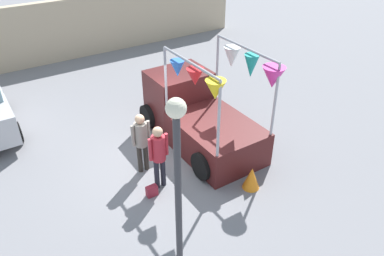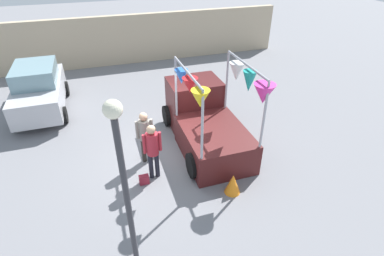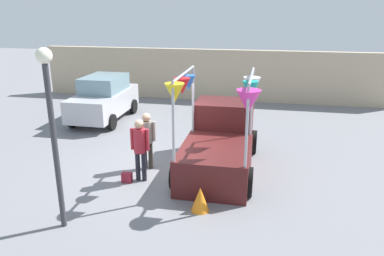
{
  "view_description": "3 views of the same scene",
  "coord_description": "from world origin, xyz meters",
  "px_view_note": "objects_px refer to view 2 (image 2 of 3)",
  "views": [
    {
      "loc": [
        -3.79,
        -7.48,
        6.37
      ],
      "look_at": [
        0.65,
        -0.63,
        1.24
      ],
      "focal_mm": 35.0,
      "sensor_mm": 36.0,
      "label": 1
    },
    {
      "loc": [
        -1.52,
        -7.61,
        5.95
      ],
      "look_at": [
        0.8,
        -0.53,
        1.24
      ],
      "focal_mm": 28.0,
      "sensor_mm": 36.0,
      "label": 2
    },
    {
      "loc": [
        2.78,
        -9.96,
        4.63
      ],
      "look_at": [
        0.93,
        -0.65,
        1.56
      ],
      "focal_mm": 35.0,
      "sensor_mm": 36.0,
      "label": 3
    }
  ],
  "objects_px": {
    "vendor_truck": "(204,118)",
    "person_vendor": "(145,133)",
    "street_lamp": "(122,169)",
    "handbag": "(144,180)",
    "folded_kite_bundle_tangerine": "(233,184)",
    "person_customer": "(152,147)",
    "parked_car": "(39,89)"
  },
  "relations": [
    {
      "from": "vendor_truck",
      "to": "folded_kite_bundle_tangerine",
      "type": "bearing_deg",
      "value": -92.85
    },
    {
      "from": "parked_car",
      "to": "person_customer",
      "type": "height_order",
      "value": "parked_car"
    },
    {
      "from": "vendor_truck",
      "to": "handbag",
      "type": "relative_size",
      "value": 14.9
    },
    {
      "from": "person_vendor",
      "to": "street_lamp",
      "type": "height_order",
      "value": "street_lamp"
    },
    {
      "from": "street_lamp",
      "to": "person_customer",
      "type": "bearing_deg",
      "value": 69.34
    },
    {
      "from": "person_customer",
      "to": "person_vendor",
      "type": "bearing_deg",
      "value": 94.49
    },
    {
      "from": "handbag",
      "to": "folded_kite_bundle_tangerine",
      "type": "relative_size",
      "value": 0.47
    },
    {
      "from": "parked_car",
      "to": "folded_kite_bundle_tangerine",
      "type": "xyz_separation_m",
      "value": [
        5.34,
        -6.69,
        -0.64
      ]
    },
    {
      "from": "vendor_truck",
      "to": "person_customer",
      "type": "height_order",
      "value": "vendor_truck"
    },
    {
      "from": "handbag",
      "to": "folded_kite_bundle_tangerine",
      "type": "xyz_separation_m",
      "value": [
        2.25,
        -1.1,
        0.16
      ]
    },
    {
      "from": "person_customer",
      "to": "handbag",
      "type": "bearing_deg",
      "value": -150.26
    },
    {
      "from": "street_lamp",
      "to": "parked_car",
      "type": "bearing_deg",
      "value": 107.43
    },
    {
      "from": "vendor_truck",
      "to": "person_vendor",
      "type": "xyz_separation_m",
      "value": [
        -2.1,
        -0.58,
        0.18
      ]
    },
    {
      "from": "folded_kite_bundle_tangerine",
      "to": "vendor_truck",
      "type": "bearing_deg",
      "value": 87.15
    },
    {
      "from": "parked_car",
      "to": "person_vendor",
      "type": "relative_size",
      "value": 2.32
    },
    {
      "from": "parked_car",
      "to": "folded_kite_bundle_tangerine",
      "type": "distance_m",
      "value": 8.59
    },
    {
      "from": "handbag",
      "to": "folded_kite_bundle_tangerine",
      "type": "height_order",
      "value": "folded_kite_bundle_tangerine"
    },
    {
      "from": "vendor_truck",
      "to": "handbag",
      "type": "distance_m",
      "value": 2.96
    },
    {
      "from": "parked_car",
      "to": "folded_kite_bundle_tangerine",
      "type": "relative_size",
      "value": 6.67
    },
    {
      "from": "person_customer",
      "to": "vendor_truck",
      "type": "bearing_deg",
      "value": 34.46
    },
    {
      "from": "vendor_truck",
      "to": "person_vendor",
      "type": "height_order",
      "value": "vendor_truck"
    },
    {
      "from": "person_customer",
      "to": "folded_kite_bundle_tangerine",
      "type": "xyz_separation_m",
      "value": [
        1.9,
        -1.3,
        -0.78
      ]
    },
    {
      "from": "vendor_truck",
      "to": "person_vendor",
      "type": "bearing_deg",
      "value": -164.62
    },
    {
      "from": "street_lamp",
      "to": "folded_kite_bundle_tangerine",
      "type": "relative_size",
      "value": 6.51
    },
    {
      "from": "parked_car",
      "to": "handbag",
      "type": "xyz_separation_m",
      "value": [
        3.09,
        -5.59,
        -0.8
      ]
    },
    {
      "from": "person_vendor",
      "to": "street_lamp",
      "type": "xyz_separation_m",
      "value": [
        -0.89,
        -3.35,
        1.5
      ]
    },
    {
      "from": "handbag",
      "to": "folded_kite_bundle_tangerine",
      "type": "distance_m",
      "value": 2.51
    },
    {
      "from": "vendor_truck",
      "to": "parked_car",
      "type": "distance_m",
      "value": 6.78
    },
    {
      "from": "vendor_truck",
      "to": "street_lamp",
      "type": "relative_size",
      "value": 1.07
    },
    {
      "from": "vendor_truck",
      "to": "parked_car",
      "type": "height_order",
      "value": "vendor_truck"
    },
    {
      "from": "parked_car",
      "to": "handbag",
      "type": "distance_m",
      "value": 6.44
    },
    {
      "from": "street_lamp",
      "to": "folded_kite_bundle_tangerine",
      "type": "bearing_deg",
      "value": 23.23
    }
  ]
}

